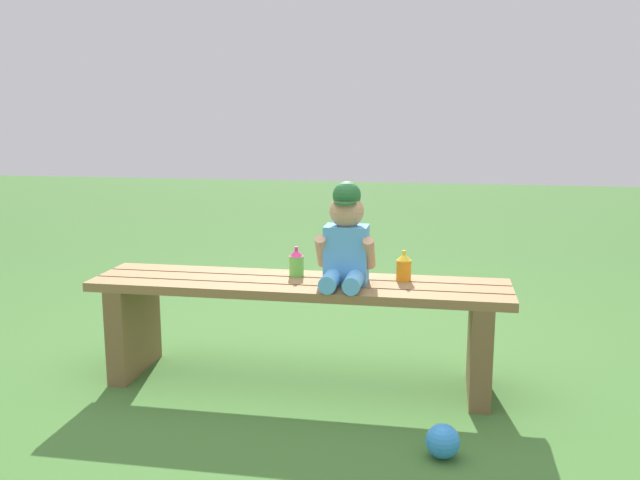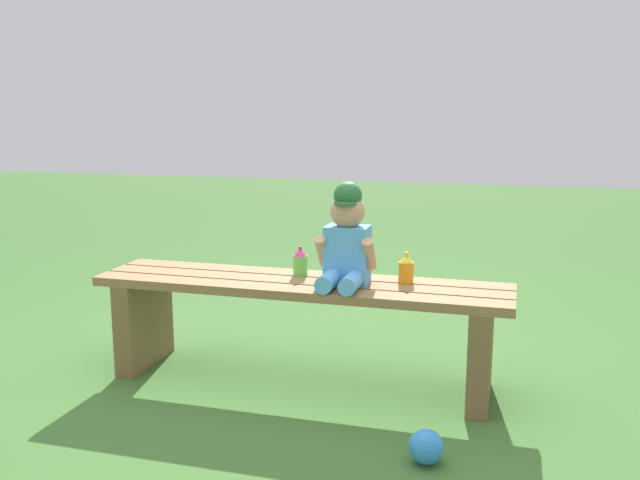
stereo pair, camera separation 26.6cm
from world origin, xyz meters
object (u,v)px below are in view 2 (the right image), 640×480
toy_ball (426,447)px  sippy_cup_right (406,268)px  child_figure (346,240)px  park_bench (301,312)px  sippy_cup_left (300,262)px

toy_ball → sippy_cup_right: bearing=105.5°
sippy_cup_right → child_figure: bearing=-158.5°
park_bench → toy_ball: (0.59, -0.54, -0.24)m
park_bench → toy_ball: 0.83m
sippy_cup_left → sippy_cup_right: (0.44, 0.00, 0.00)m
child_figure → park_bench: bearing=177.1°
child_figure → toy_ball: size_ratio=3.60×
park_bench → sippy_cup_right: sippy_cup_right is taller
sippy_cup_left → toy_ball: (0.61, -0.62, -0.43)m
park_bench → sippy_cup_left: (-0.03, 0.08, 0.19)m
park_bench → toy_ball: bearing=-42.5°
sippy_cup_left → toy_ball: bearing=-45.2°
sippy_cup_left → child_figure: bearing=-22.1°
park_bench → child_figure: (0.19, -0.01, 0.31)m
sippy_cup_right → park_bench: bearing=-169.3°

